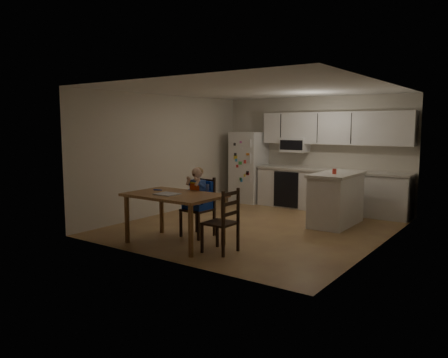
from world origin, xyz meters
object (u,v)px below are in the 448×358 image
object	(u,v)px
red_cup	(334,171)
chair_booster	(199,195)
dining_table	(174,201)
chair_side	(225,217)
refrigerator	(249,167)
kitchen_island	(336,199)

from	to	relation	value
red_cup	chair_booster	xyz separation A→B (m)	(-1.58, -1.98, -0.32)
dining_table	chair_side	bearing A→B (deg)	3.07
chair_booster	chair_side	distance (m)	1.11
refrigerator	red_cup	world-z (taller)	refrigerator
refrigerator	dining_table	distance (m)	4.09
kitchen_island	chair_side	size ratio (longest dim) A/B	1.40
refrigerator	red_cup	bearing A→B (deg)	-26.24
red_cup	chair_side	bearing A→B (deg)	-104.00
kitchen_island	dining_table	bearing A→B (deg)	-119.49
kitchen_island	chair_booster	size ratio (longest dim) A/B	1.13
red_cup	chair_booster	bearing A→B (deg)	-128.60
chair_booster	chair_side	world-z (taller)	chair_booster
chair_side	kitchen_island	bearing A→B (deg)	166.70
dining_table	chair_side	size ratio (longest dim) A/B	1.57
kitchen_island	chair_booster	xyz separation A→B (m)	(-1.56, -2.15, 0.21)
chair_side	dining_table	bearing A→B (deg)	-87.38
red_cup	chair_side	size ratio (longest dim) A/B	0.10
red_cup	chair_booster	world-z (taller)	chair_booster
refrigerator	chair_booster	bearing A→B (deg)	-71.23
chair_side	red_cup	bearing A→B (deg)	165.54
dining_table	chair_booster	size ratio (longest dim) A/B	1.27
refrigerator	dining_table	world-z (taller)	refrigerator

